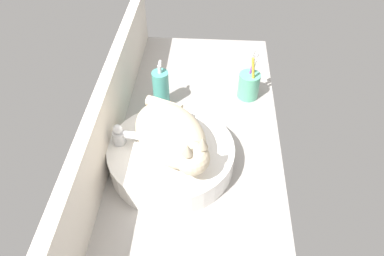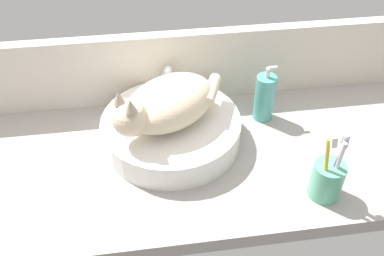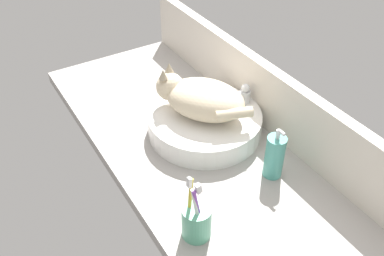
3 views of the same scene
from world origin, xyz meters
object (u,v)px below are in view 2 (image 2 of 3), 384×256
sink_basin (171,130)px  cat (166,104)px  toothbrush_cup (327,179)px  faucet (169,88)px  soap_dispenser (264,97)px

sink_basin → cat: bearing=-142.3°
sink_basin → toothbrush_cup: size_ratio=1.92×
sink_basin → faucet: faucet is taller
cat → toothbrush_cup: (33.97, -22.63, -7.69)cm
cat → faucet: (1.97, 14.33, -5.49)cm
sink_basin → toothbrush_cup: 40.43cm
sink_basin → toothbrush_cup: toothbrush_cup is taller
faucet → soap_dispenser: bearing=-16.2°
sink_basin → faucet: (0.89, 13.49, 3.79)cm
soap_dispenser → toothbrush_cup: size_ratio=0.89×
sink_basin → cat: (-1.08, -0.84, 9.28)cm
soap_dispenser → toothbrush_cup: (6.58, -29.57, -1.71)cm
cat → toothbrush_cup: 41.53cm
toothbrush_cup → soap_dispenser: bearing=102.6°
sink_basin → faucet: bearing=86.2°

